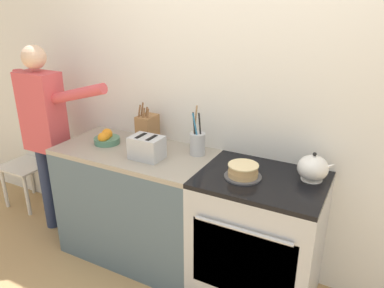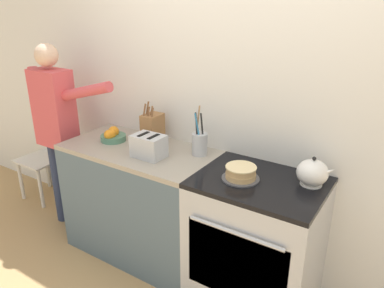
% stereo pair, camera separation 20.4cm
% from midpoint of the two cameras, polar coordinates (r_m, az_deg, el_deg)
% --- Properties ---
extents(wall_back, '(8.00, 0.04, 2.60)m').
position_cam_midpoint_polar(wall_back, '(2.61, 5.09, 6.76)').
color(wall_back, silver).
rests_on(wall_back, ground_plane).
extents(counter_cabinet, '(1.17, 0.61, 0.91)m').
position_cam_midpoint_polar(counter_cabinet, '(3.01, -10.27, -8.93)').
color(counter_cabinet, '#4C6070').
rests_on(counter_cabinet, ground_plane).
extents(stove_range, '(0.79, 0.64, 0.91)m').
position_cam_midpoint_polar(stove_range, '(2.60, 7.64, -14.18)').
color(stove_range, '#B7BABF').
rests_on(stove_range, ground_plane).
extents(layer_cake, '(0.23, 0.23, 0.09)m').
position_cam_midpoint_polar(layer_cake, '(2.34, 5.33, -4.21)').
color(layer_cake, '#4C4C51').
rests_on(layer_cake, stove_range).
extents(tea_kettle, '(0.23, 0.19, 0.18)m').
position_cam_midpoint_polar(tea_kettle, '(2.37, 15.67, -3.60)').
color(tea_kettle, white).
rests_on(tea_kettle, stove_range).
extents(knife_block, '(0.12, 0.16, 0.32)m').
position_cam_midpoint_polar(knife_block, '(2.87, -8.82, 2.17)').
color(knife_block, olive).
rests_on(knife_block, counter_cabinet).
extents(utensil_crock, '(0.11, 0.11, 0.35)m').
position_cam_midpoint_polar(utensil_crock, '(2.65, -1.38, 0.14)').
color(utensil_crock, '#B7BABF').
rests_on(utensil_crock, counter_cabinet).
extents(fruit_bowl, '(0.20, 0.20, 0.11)m').
position_cam_midpoint_polar(fruit_bowl, '(2.97, -14.86, 0.88)').
color(fruit_bowl, '#4C7F66').
rests_on(fruit_bowl, counter_cabinet).
extents(toaster, '(0.24, 0.16, 0.16)m').
position_cam_midpoint_polar(toaster, '(2.62, -9.13, -0.58)').
color(toaster, '#B7BABF').
rests_on(toaster, counter_cabinet).
extents(person_baker, '(0.93, 0.20, 1.63)m').
position_cam_midpoint_polar(person_baker, '(3.32, -23.13, 2.37)').
color(person_baker, '#283351').
rests_on(person_baker, ground_plane).
extents(dining_chair, '(0.40, 0.40, 0.84)m').
position_cam_midpoint_polar(dining_chair, '(4.08, -24.53, -1.82)').
color(dining_chair, silver).
rests_on(dining_chair, ground_plane).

